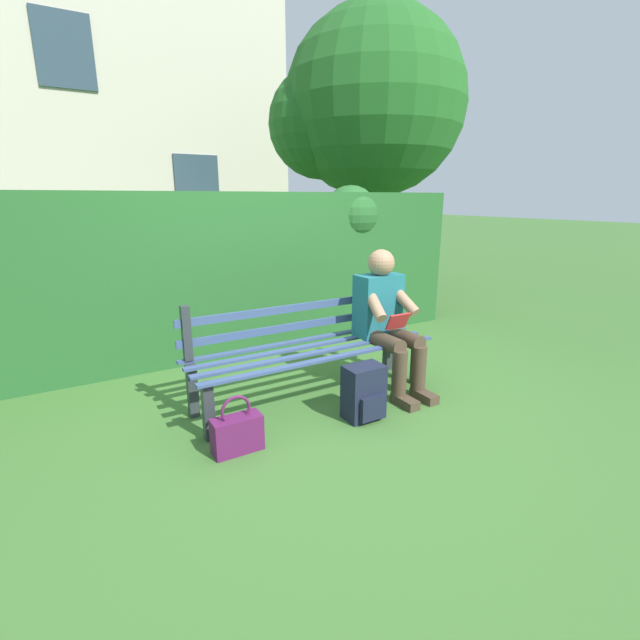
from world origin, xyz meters
name	(u,v)px	position (x,y,z in m)	size (l,w,h in m)	color
ground	(314,398)	(0.00, 0.00, 0.00)	(60.00, 60.00, 0.00)	#3D6B2D
park_bench	(309,347)	(0.00, -0.07, 0.41)	(1.98, 0.54, 0.83)	#2D3338
person_seated	(387,317)	(-0.64, 0.10, 0.61)	(0.44, 0.73, 1.16)	#1E6672
hedge_backdrop	(197,272)	(0.44, -1.59, 0.84)	(6.05, 0.79, 1.70)	#265B28
tree	(365,109)	(-2.99, -3.50, 2.94)	(3.05, 2.90, 4.45)	brown
building_facade	(68,112)	(1.03, -8.06, 3.20)	(8.39, 2.87, 6.39)	beige
backpack	(364,393)	(-0.15, 0.47, 0.20)	(0.28, 0.26, 0.40)	#191E33
handbag	(237,433)	(0.80, 0.43, 0.13)	(0.31, 0.14, 0.38)	#59194C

